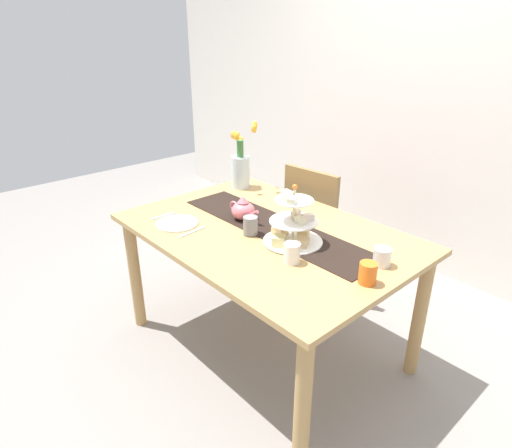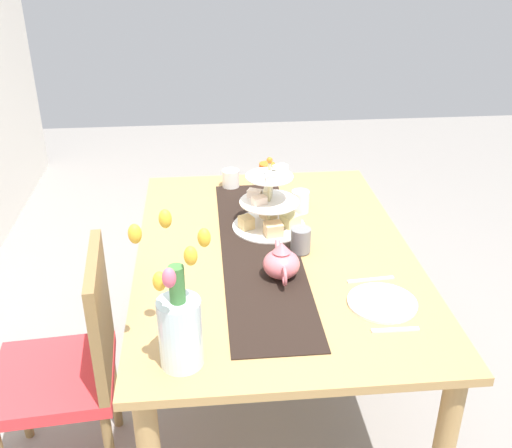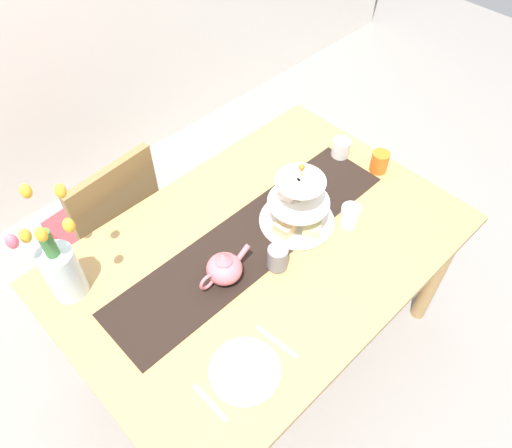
# 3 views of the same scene
# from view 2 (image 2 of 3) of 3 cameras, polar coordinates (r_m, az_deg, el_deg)

# --- Properties ---
(ground_plane) EXTENTS (8.00, 8.00, 0.00)m
(ground_plane) POSITION_cam_2_polar(r_m,az_deg,el_deg) (2.77, 1.53, -16.41)
(ground_plane) COLOR gray
(dining_table) EXTENTS (1.54, 1.05, 0.77)m
(dining_table) POSITION_cam_2_polar(r_m,az_deg,el_deg) (2.36, 1.72, -4.69)
(dining_table) COLOR tan
(dining_table) RESTS_ON ground_plane
(chair_left) EXTENTS (0.45, 0.45, 0.91)m
(chair_left) POSITION_cam_2_polar(r_m,az_deg,el_deg) (2.28, -17.00, -12.27)
(chair_left) COLOR olive
(chair_left) RESTS_ON ground_plane
(table_runner) EXTENTS (1.25, 0.29, 0.00)m
(table_runner) POSITION_cam_2_polar(r_m,az_deg,el_deg) (2.30, 0.39, -2.54)
(table_runner) COLOR black
(table_runner) RESTS_ON dining_table
(tiered_cake_stand) EXTENTS (0.30, 0.30, 0.30)m
(tiered_cake_stand) POSITION_cam_2_polar(r_m,az_deg,el_deg) (2.43, 1.32, 1.49)
(tiered_cake_stand) COLOR beige
(tiered_cake_stand) RESTS_ON table_runner
(teapot) EXTENTS (0.24, 0.13, 0.14)m
(teapot) POSITION_cam_2_polar(r_m,az_deg,el_deg) (2.11, 2.42, -3.71)
(teapot) COLOR #D66B75
(teapot) RESTS_ON table_runner
(tulip_vase) EXTENTS (0.23, 0.21, 0.44)m
(tulip_vase) POSITION_cam_2_polar(r_m,az_deg,el_deg) (1.70, -7.29, -9.15)
(tulip_vase) COLOR silver
(tulip_vase) RESTS_ON dining_table
(cream_jug) EXTENTS (0.08, 0.08, 0.08)m
(cream_jug) POSITION_cam_2_polar(r_m,az_deg,el_deg) (2.84, -2.41, 4.31)
(cream_jug) COLOR white
(cream_jug) RESTS_ON dining_table
(dinner_plate_left) EXTENTS (0.23, 0.23, 0.01)m
(dinner_plate_left) POSITION_cam_2_polar(r_m,az_deg,el_deg) (2.05, 11.87, -7.29)
(dinner_plate_left) COLOR white
(dinner_plate_left) RESTS_ON dining_table
(fork_left) EXTENTS (0.02, 0.15, 0.01)m
(fork_left) POSITION_cam_2_polar(r_m,az_deg,el_deg) (1.94, 13.05, -9.74)
(fork_left) COLOR silver
(fork_left) RESTS_ON dining_table
(knife_left) EXTENTS (0.03, 0.17, 0.01)m
(knife_left) POSITION_cam_2_polar(r_m,az_deg,el_deg) (2.16, 10.80, -5.19)
(knife_left) COLOR silver
(knife_left) RESTS_ON dining_table
(mug_grey) EXTENTS (0.08, 0.08, 0.09)m
(mug_grey) POSITION_cam_2_polar(r_m,az_deg,el_deg) (2.28, 4.25, -1.52)
(mug_grey) COLOR slate
(mug_grey) RESTS_ON table_runner
(mug_white_text) EXTENTS (0.08, 0.08, 0.09)m
(mug_white_text) POSITION_cam_2_polar(r_m,az_deg,el_deg) (2.60, 4.21, 2.14)
(mug_white_text) COLOR white
(mug_white_text) RESTS_ON dining_table
(mug_orange) EXTENTS (0.08, 0.08, 0.09)m
(mug_orange) POSITION_cam_2_polar(r_m,az_deg,el_deg) (2.89, 1.04, 4.88)
(mug_orange) COLOR orange
(mug_orange) RESTS_ON dining_table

